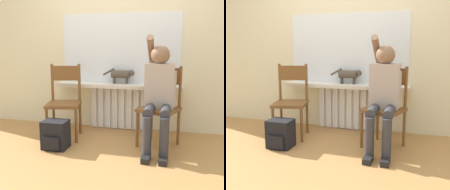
% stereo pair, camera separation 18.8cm
% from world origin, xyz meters
% --- Properties ---
extents(ground_plane, '(12.00, 12.00, 0.00)m').
position_xyz_m(ground_plane, '(0.00, 0.00, 0.00)').
color(ground_plane, '#B27F47').
extents(wall_with_window, '(7.00, 0.06, 2.70)m').
position_xyz_m(wall_with_window, '(0.00, 1.23, 1.35)').
color(wall_with_window, beige).
rests_on(wall_with_window, ground_plane).
extents(radiator, '(0.84, 0.08, 0.63)m').
position_xyz_m(radiator, '(0.00, 1.15, 0.31)').
color(radiator, white).
rests_on(radiator, ground_plane).
extents(windowsill, '(1.78, 0.29, 0.05)m').
position_xyz_m(windowsill, '(0.00, 1.05, 0.65)').
color(windowsill, silver).
rests_on(windowsill, radiator).
extents(window_glass, '(1.71, 0.01, 0.97)m').
position_xyz_m(window_glass, '(0.00, 1.20, 1.17)').
color(window_glass, white).
rests_on(window_glass, windowsill).
extents(chair_left, '(0.50, 0.50, 0.97)m').
position_xyz_m(chair_left, '(-0.62, 0.62, 0.49)').
color(chair_left, brown).
rests_on(chair_left, ground_plane).
extents(chair_right, '(0.54, 0.54, 0.97)m').
position_xyz_m(chair_right, '(0.63, 0.62, 0.49)').
color(chair_right, brown).
rests_on(chair_right, ground_plane).
extents(person, '(0.36, 0.98, 1.33)m').
position_xyz_m(person, '(0.61, 0.50, 0.69)').
color(person, '#333338').
rests_on(person, ground_plane).
extents(cat, '(0.45, 0.11, 0.22)m').
position_xyz_m(cat, '(0.05, 1.09, 0.81)').
color(cat, '#4C4238').
rests_on(cat, windowsill).
extents(backpack, '(0.29, 0.26, 0.34)m').
position_xyz_m(backpack, '(-0.56, 0.21, 0.17)').
color(backpack, black).
rests_on(backpack, ground_plane).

